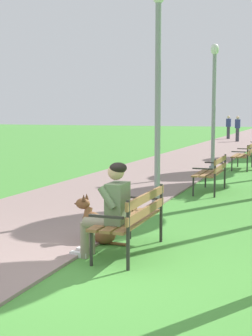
{
  "coord_description": "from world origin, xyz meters",
  "views": [
    {
      "loc": [
        2.47,
        -4.97,
        1.87
      ],
      "look_at": [
        -0.52,
        3.01,
        0.9
      ],
      "focal_mm": 52.06,
      "sensor_mm": 36.0,
      "label": 1
    }
  ],
  "objects": [
    {
      "name": "ground_plane",
      "position": [
        0.0,
        0.0,
        0.0
      ],
      "size": [
        120.0,
        120.0,
        0.0
      ],
      "primitive_type": "plane",
      "color": "#478E38"
    },
    {
      "name": "park_bench_mid",
      "position": [
        0.39,
        6.37,
        0.51
      ],
      "size": [
        0.55,
        1.5,
        0.85
      ],
      "color": "olive",
      "rests_on": "ground"
    },
    {
      "name": "dog_brown",
      "position": [
        -0.32,
        1.3,
        0.26
      ],
      "size": [
        0.83,
        0.3,
        0.71
      ],
      "color": "brown",
      "rests_on": "ground"
    },
    {
      "name": "person_seated_on_near_bench",
      "position": [
        0.13,
        0.69,
        0.68
      ],
      "size": [
        0.74,
        0.49,
        1.25
      ],
      "color": "gray",
      "rests_on": "ground"
    },
    {
      "name": "lamp_post_mid",
      "position": [
        -0.15,
        9.31,
        1.99
      ],
      "size": [
        0.24,
        0.24,
        3.84
      ],
      "color": "gray",
      "rests_on": "ground"
    },
    {
      "name": "pedestrian_distant",
      "position": [
        -1.74,
        26.38,
        0.84
      ],
      "size": [
        0.32,
        0.22,
        1.65
      ],
      "color": "#383842",
      "rests_on": "ground"
    },
    {
      "name": "paved_path",
      "position": [
        -1.94,
        24.0,
        0.02
      ],
      "size": [
        3.36,
        60.0,
        0.04
      ],
      "primitive_type": "cube",
      "color": "gray",
      "rests_on": "ground"
    },
    {
      "name": "lamp_post_near",
      "position": [
        -0.22,
        3.91,
        2.16
      ],
      "size": [
        0.24,
        0.24,
        4.18
      ],
      "color": "gray",
      "rests_on": "ground"
    },
    {
      "name": "park_bench_near",
      "position": [
        0.33,
        1.01,
        0.51
      ],
      "size": [
        0.55,
        1.5,
        0.85
      ],
      "color": "olive",
      "rests_on": "ground"
    },
    {
      "name": "pedestrian_further_distant",
      "position": [
        -2.76,
        29.3,
        0.84
      ],
      "size": [
        0.32,
        0.22,
        1.65
      ],
      "color": "#383842",
      "rests_on": "ground"
    },
    {
      "name": "park_bench_far",
      "position": [
        0.52,
        11.38,
        0.51
      ],
      "size": [
        0.55,
        1.5,
        0.85
      ],
      "color": "olive",
      "rests_on": "ground"
    }
  ]
}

